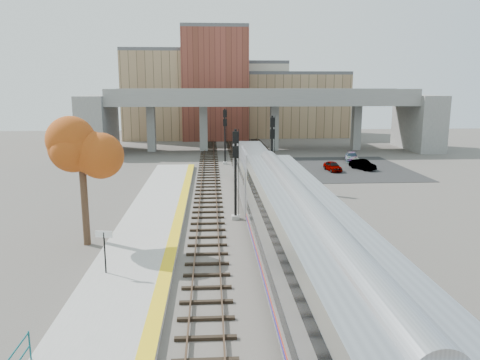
{
  "coord_description": "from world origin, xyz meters",
  "views": [
    {
      "loc": [
        -2.89,
        -27.51,
        9.93
      ],
      "look_at": [
        -0.6,
        9.23,
        2.5
      ],
      "focal_mm": 35.0,
      "sensor_mm": 36.0,
      "label": 1
    }
  ],
  "objects_px": {
    "car_c": "(352,157)",
    "signal_mast_near": "(235,176)",
    "signal_mast_mid": "(272,153)",
    "car_b": "(363,165)",
    "locomotive": "(254,171)",
    "signal_mast_far": "(225,137)",
    "coach": "(302,252)",
    "car_a": "(333,166)",
    "tree": "(81,150)"
  },
  "relations": [
    {
      "from": "signal_mast_mid",
      "to": "car_a",
      "type": "bearing_deg",
      "value": 46.83
    },
    {
      "from": "signal_mast_near",
      "to": "car_a",
      "type": "bearing_deg",
      "value": 57.33
    },
    {
      "from": "coach",
      "to": "signal_mast_far",
      "type": "relative_size",
      "value": 3.52
    },
    {
      "from": "signal_mast_far",
      "to": "car_b",
      "type": "height_order",
      "value": "signal_mast_far"
    },
    {
      "from": "coach",
      "to": "car_c",
      "type": "distance_m",
      "value": 44.03
    },
    {
      "from": "signal_mast_mid",
      "to": "car_b",
      "type": "distance_m",
      "value": 15.97
    },
    {
      "from": "signal_mast_far",
      "to": "coach",
      "type": "bearing_deg",
      "value": -87.02
    },
    {
      "from": "tree",
      "to": "locomotive",
      "type": "bearing_deg",
      "value": 47.16
    },
    {
      "from": "tree",
      "to": "car_c",
      "type": "height_order",
      "value": "tree"
    },
    {
      "from": "car_b",
      "to": "car_c",
      "type": "xyz_separation_m",
      "value": [
        0.52,
        6.17,
        0.0
      ]
    },
    {
      "from": "locomotive",
      "to": "car_b",
      "type": "distance_m",
      "value": 19.14
    },
    {
      "from": "locomotive",
      "to": "tree",
      "type": "height_order",
      "value": "tree"
    },
    {
      "from": "coach",
      "to": "signal_mast_mid",
      "type": "height_order",
      "value": "signal_mast_mid"
    },
    {
      "from": "signal_mast_near",
      "to": "locomotive",
      "type": "bearing_deg",
      "value": 74.74
    },
    {
      "from": "car_b",
      "to": "signal_mast_near",
      "type": "bearing_deg",
      "value": -152.76
    },
    {
      "from": "locomotive",
      "to": "tree",
      "type": "relative_size",
      "value": 2.32
    },
    {
      "from": "car_a",
      "to": "car_b",
      "type": "relative_size",
      "value": 0.92
    },
    {
      "from": "signal_mast_near",
      "to": "signal_mast_far",
      "type": "bearing_deg",
      "value": 90.0
    },
    {
      "from": "locomotive",
      "to": "signal_mast_far",
      "type": "xyz_separation_m",
      "value": [
        -2.1,
        17.75,
        1.25
      ]
    },
    {
      "from": "signal_mast_near",
      "to": "signal_mast_far",
      "type": "distance_m",
      "value": 25.45
    },
    {
      "from": "coach",
      "to": "car_c",
      "type": "relative_size",
      "value": 6.05
    },
    {
      "from": "signal_mast_near",
      "to": "signal_mast_mid",
      "type": "relative_size",
      "value": 0.96
    },
    {
      "from": "car_b",
      "to": "signal_mast_far",
      "type": "bearing_deg",
      "value": 138.75
    },
    {
      "from": "car_a",
      "to": "signal_mast_near",
      "type": "bearing_deg",
      "value": -130.14
    },
    {
      "from": "signal_mast_near",
      "to": "car_c",
      "type": "relative_size",
      "value": 1.65
    },
    {
      "from": "coach",
      "to": "signal_mast_far",
      "type": "height_order",
      "value": "signal_mast_far"
    },
    {
      "from": "coach",
      "to": "car_a",
      "type": "relative_size",
      "value": 7.46
    },
    {
      "from": "signal_mast_far",
      "to": "car_a",
      "type": "xyz_separation_m",
      "value": [
        12.54,
        -5.89,
        -2.92
      ]
    },
    {
      "from": "locomotive",
      "to": "signal_mast_far",
      "type": "distance_m",
      "value": 17.92
    },
    {
      "from": "tree",
      "to": "car_c",
      "type": "relative_size",
      "value": 1.98
    },
    {
      "from": "locomotive",
      "to": "coach",
      "type": "distance_m",
      "value": 22.61
    },
    {
      "from": "car_c",
      "to": "signal_mast_near",
      "type": "bearing_deg",
      "value": -108.43
    },
    {
      "from": "locomotive",
      "to": "signal_mast_near",
      "type": "height_order",
      "value": "signal_mast_near"
    },
    {
      "from": "coach",
      "to": "signal_mast_mid",
      "type": "relative_size",
      "value": 3.51
    },
    {
      "from": "signal_mast_mid",
      "to": "tree",
      "type": "xyz_separation_m",
      "value": [
        -13.85,
        -15.63,
        2.53
      ]
    },
    {
      "from": "signal_mast_far",
      "to": "car_b",
      "type": "distance_m",
      "value": 17.41
    },
    {
      "from": "signal_mast_mid",
      "to": "tree",
      "type": "bearing_deg",
      "value": -131.53
    },
    {
      "from": "signal_mast_far",
      "to": "tree",
      "type": "height_order",
      "value": "tree"
    },
    {
      "from": "signal_mast_near",
      "to": "signal_mast_far",
      "type": "xyz_separation_m",
      "value": [
        0.0,
        25.45,
        0.18
      ]
    },
    {
      "from": "locomotive",
      "to": "coach",
      "type": "relative_size",
      "value": 0.76
    },
    {
      "from": "signal_mast_near",
      "to": "car_b",
      "type": "height_order",
      "value": "signal_mast_near"
    },
    {
      "from": "signal_mast_far",
      "to": "car_a",
      "type": "relative_size",
      "value": 2.12
    },
    {
      "from": "signal_mast_mid",
      "to": "car_b",
      "type": "xyz_separation_m",
      "value": [
        12.29,
        9.77,
        -2.92
      ]
    },
    {
      "from": "car_b",
      "to": "car_c",
      "type": "relative_size",
      "value": 0.88
    },
    {
      "from": "locomotive",
      "to": "signal_mast_mid",
      "type": "distance_m",
      "value": 3.71
    },
    {
      "from": "coach",
      "to": "car_b",
      "type": "distance_m",
      "value": 38.08
    },
    {
      "from": "signal_mast_near",
      "to": "tree",
      "type": "height_order",
      "value": "tree"
    },
    {
      "from": "car_b",
      "to": "tree",
      "type": "bearing_deg",
      "value": -159.7
    },
    {
      "from": "signal_mast_near",
      "to": "car_b",
      "type": "xyz_separation_m",
      "value": [
        16.39,
        20.33,
        -2.71
      ]
    },
    {
      "from": "coach",
      "to": "tree",
      "type": "xyz_separation_m",
      "value": [
        -11.85,
        9.83,
        3.28
      ]
    }
  ]
}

